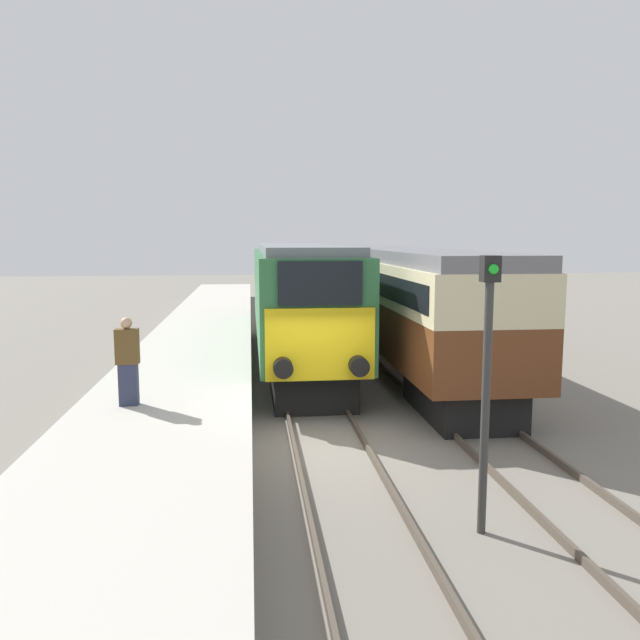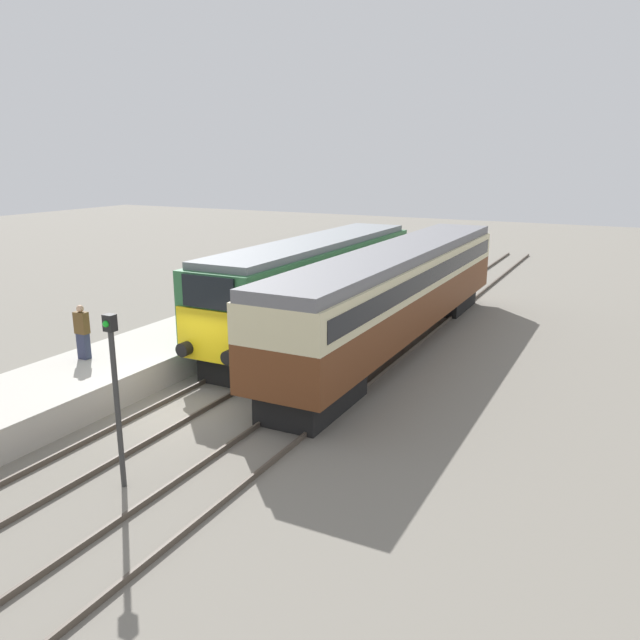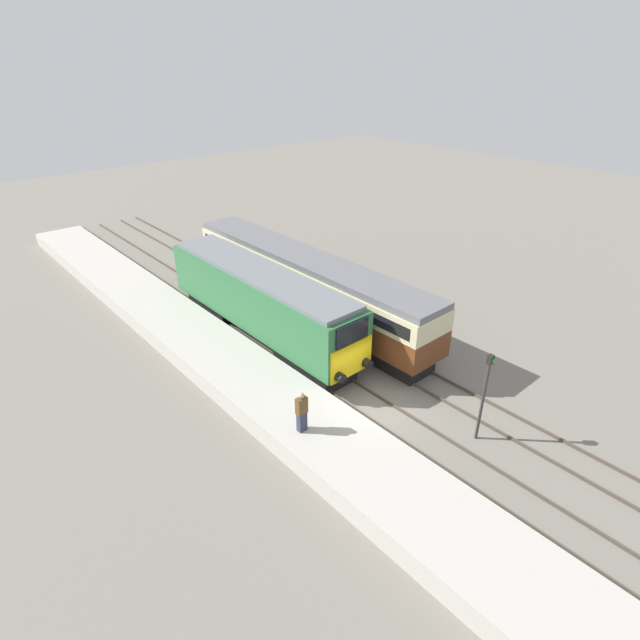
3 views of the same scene
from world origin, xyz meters
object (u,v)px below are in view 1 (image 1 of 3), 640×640
object	(u,v)px
locomotive	(297,298)
person_on_platform	(128,362)
signal_post	(487,372)
passenger_carriage	(395,292)

from	to	relation	value
locomotive	person_on_platform	xyz separation A→B (m)	(-3.96, -8.26, -0.43)
locomotive	signal_post	world-z (taller)	locomotive
locomotive	passenger_carriage	world-z (taller)	locomotive
signal_post	locomotive	bearing A→B (deg)	97.75
passenger_carriage	signal_post	xyz separation A→B (m)	(-1.70, -12.83, 0.01)
locomotive	person_on_platform	world-z (taller)	locomotive
locomotive	signal_post	bearing A→B (deg)	-82.25
locomotive	passenger_carriage	size ratio (longest dim) A/B	0.78
person_on_platform	signal_post	size ratio (longest dim) A/B	0.44
passenger_carriage	signal_post	distance (m)	12.95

